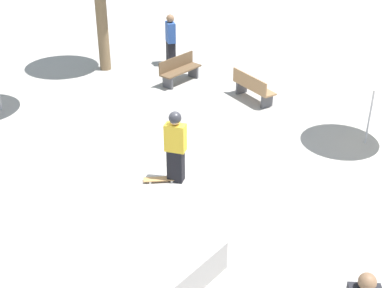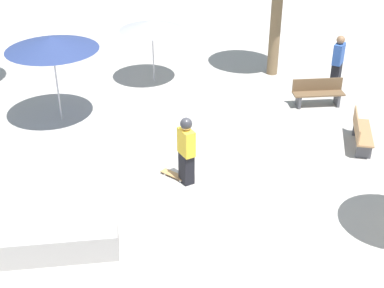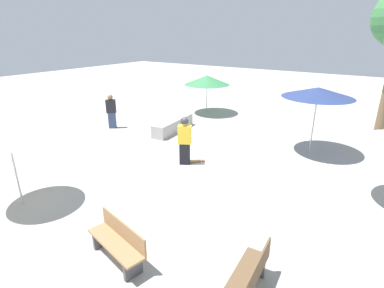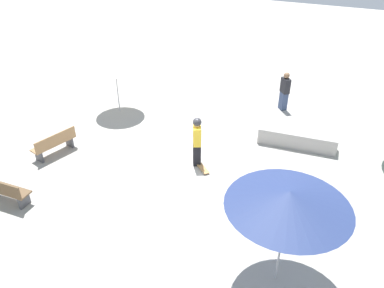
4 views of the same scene
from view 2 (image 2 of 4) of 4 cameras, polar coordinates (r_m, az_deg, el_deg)
ground_plane at (r=13.71m, az=1.15°, el=-2.59°), size 60.00×60.00×0.00m
skater_main at (r=12.68m, az=-0.61°, el=-0.48°), size 0.45×0.53×1.75m
skateboard at (r=13.32m, az=-1.84°, el=-3.35°), size 0.75×0.66×0.07m
concrete_ledge at (r=11.18m, az=-15.15°, el=-10.38°), size 2.85×0.94×0.59m
bench_near at (r=15.20m, az=17.57°, el=1.20°), size 0.77×1.66×0.85m
bench_far at (r=17.31m, az=13.29°, el=5.34°), size 1.63×0.56×0.85m
shade_umbrella_navy at (r=15.68m, az=-14.75°, el=10.37°), size 2.63×2.63×2.58m
shade_umbrella_grey at (r=18.23m, az=-4.28°, el=12.55°), size 2.22×2.22×2.17m
bystander_far at (r=18.65m, az=15.27°, el=8.44°), size 0.49×0.56×1.81m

